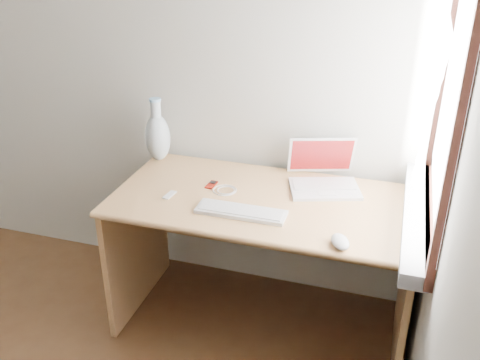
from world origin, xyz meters
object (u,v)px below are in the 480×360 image
(laptop, at_px, (327,177))
(external_keyboard, at_px, (241,211))
(desk, at_px, (267,229))
(vase, at_px, (158,136))

(laptop, height_order, external_keyboard, laptop)
(desk, relative_size, laptop, 3.69)
(external_keyboard, relative_size, vase, 1.18)
(laptop, distance_m, vase, 0.90)
(external_keyboard, height_order, vase, vase)
(desk, height_order, laptop, laptop)
(laptop, height_order, vase, vase)
(laptop, bearing_deg, vase, 158.60)
(external_keyboard, bearing_deg, vase, 144.04)
(external_keyboard, bearing_deg, laptop, 49.84)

